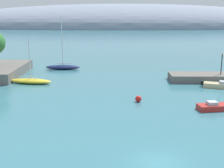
# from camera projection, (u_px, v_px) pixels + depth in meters

# --- Properties ---
(water) EXTENTS (600.00, 600.00, 0.00)m
(water) POSITION_uv_depth(u_px,v_px,m) (158.00, 163.00, 24.49)
(water) COLOR #38727F
(water) RESTS_ON ground
(distant_ridge) EXTENTS (303.06, 88.92, 34.64)m
(distant_ridge) POSITION_uv_depth(u_px,v_px,m) (123.00, 27.00, 237.93)
(distant_ridge) COLOR gray
(distant_ridge) RESTS_ON ground
(sailboat_navy_near_shore) EXTENTS (7.12, 2.28, 10.78)m
(sailboat_navy_near_shore) POSITION_uv_depth(u_px,v_px,m) (62.00, 67.00, 63.63)
(sailboat_navy_near_shore) COLOR navy
(sailboat_navy_near_shore) RESTS_ON water
(sailboat_yellow_mid_mooring) EXTENTS (7.41, 3.42, 7.37)m
(sailboat_yellow_mid_mooring) POSITION_uv_depth(u_px,v_px,m) (30.00, 81.00, 51.24)
(sailboat_yellow_mid_mooring) COLOR yellow
(sailboat_yellow_mid_mooring) RESTS_ON water
(motorboat_red_alongside_breakwater) EXTENTS (5.40, 2.50, 1.07)m
(motorboat_red_alongside_breakwater) POSITION_uv_depth(u_px,v_px,m) (217.00, 107.00, 37.60)
(motorboat_red_alongside_breakwater) COLOR red
(motorboat_red_alongside_breakwater) RESTS_ON water
(motorboat_sand_outer) EXTENTS (4.98, 3.19, 1.12)m
(motorboat_sand_outer) POSITION_uv_depth(u_px,v_px,m) (218.00, 85.00, 48.37)
(motorboat_sand_outer) COLOR #C6B284
(motorboat_sand_outer) RESTS_ON water
(mooring_buoy_red) EXTENTS (0.84, 0.84, 0.84)m
(mooring_buoy_red) POSITION_uv_depth(u_px,v_px,m) (138.00, 99.00, 40.84)
(mooring_buoy_red) COLOR red
(mooring_buoy_red) RESTS_ON water
(harbor_lamp_post) EXTENTS (0.36, 0.36, 3.79)m
(harbor_lamp_post) POSITION_uv_depth(u_px,v_px,m) (221.00, 61.00, 51.95)
(harbor_lamp_post) COLOR black
(harbor_lamp_post) RESTS_ON breakwater_rocks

